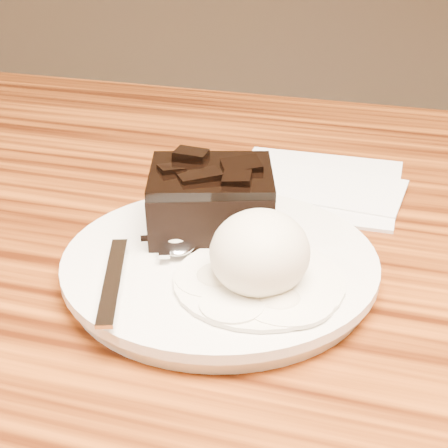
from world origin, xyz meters
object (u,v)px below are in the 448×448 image
(plate, at_px, (220,267))
(brownie, at_px, (211,203))
(ice_cream_scoop, at_px, (260,253))
(napkin, at_px, (315,183))
(spoon, at_px, (177,244))

(plate, xyz_separation_m, brownie, (-0.02, 0.04, 0.03))
(plate, xyz_separation_m, ice_cream_scoop, (0.04, -0.03, 0.03))
(ice_cream_scoop, xyz_separation_m, napkin, (0.00, 0.21, -0.04))
(ice_cream_scoop, xyz_separation_m, spoon, (-0.07, 0.03, -0.02))
(plate, bearing_deg, spoon, -179.01)
(plate, xyz_separation_m, spoon, (-0.03, -0.00, 0.01))
(spoon, xyz_separation_m, napkin, (0.07, 0.18, -0.02))
(ice_cream_scoop, height_order, spoon, ice_cream_scoop)
(spoon, bearing_deg, ice_cream_scoop, -40.91)
(ice_cream_scoop, bearing_deg, spoon, 158.33)
(plate, distance_m, spoon, 0.04)
(brownie, distance_m, ice_cream_scoop, 0.09)
(brownie, height_order, spoon, brownie)
(brownie, relative_size, ice_cream_scoop, 1.29)
(napkin, bearing_deg, plate, -101.99)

